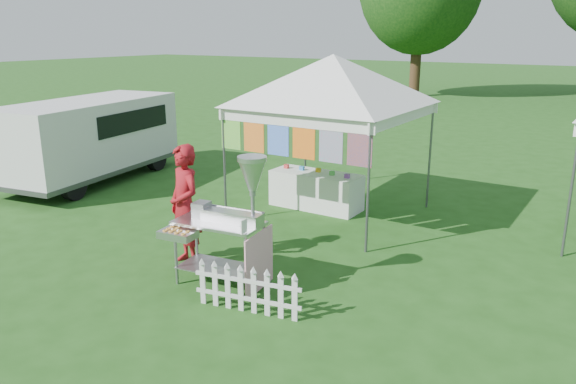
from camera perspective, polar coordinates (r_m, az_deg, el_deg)
The scene contains 7 objects.
ground at distance 8.17m, azimuth -7.67°, elevation -8.64°, with size 120.00×120.00×0.00m, color #204C15.
canopy_main at distance 10.34m, azimuth 4.63°, elevation 13.73°, with size 4.24×4.24×3.45m.
donut_cart at distance 7.46m, azimuth -5.85°, elevation -1.99°, with size 1.34×1.06×1.86m.
vendor at distance 8.40m, azimuth -10.43°, elevation -1.38°, with size 0.67×0.44×1.83m, color maroon.
cargo_van at distance 13.94m, azimuth -19.22°, elevation 5.29°, with size 2.53×4.75×1.88m.
picket_fence at distance 7.08m, azimuth -4.16°, elevation -9.99°, with size 1.42×0.31×0.56m.
display_table at distance 11.13m, azimuth 2.86°, elevation 0.18°, with size 1.80×0.70×0.71m, color white.
Camera 1 is at (4.88, -5.61, 3.38)m, focal length 35.00 mm.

